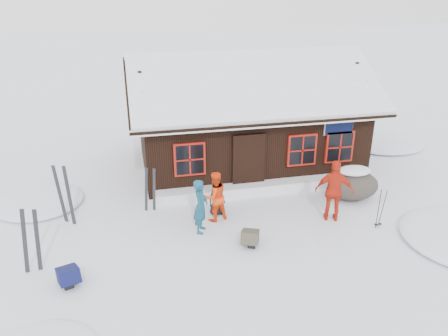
{
  "coord_description": "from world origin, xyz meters",
  "views": [
    {
      "loc": [
        -2.91,
        -10.67,
        6.66
      ],
      "look_at": [
        -0.14,
        1.6,
        1.3
      ],
      "focal_mm": 35.0,
      "sensor_mm": 36.0,
      "label": 1
    }
  ],
  "objects_px": {
    "skier_teal": "(201,206)",
    "ski_poles": "(380,209)",
    "skier_orange_right": "(334,191)",
    "skier_crouched": "(217,198)",
    "ski_pair_left": "(31,242)",
    "skier_orange_left": "(215,196)",
    "backpack_olive": "(250,239)",
    "boulder": "(353,184)",
    "backpack_blue": "(69,278)"
  },
  "relations": [
    {
      "from": "boulder",
      "to": "ski_poles",
      "type": "bearing_deg",
      "value": -93.9
    },
    {
      "from": "backpack_blue",
      "to": "skier_orange_left",
      "type": "bearing_deg",
      "value": 11.17
    },
    {
      "from": "skier_crouched",
      "to": "backpack_olive",
      "type": "xyz_separation_m",
      "value": [
        0.54,
        -1.9,
        -0.39
      ]
    },
    {
      "from": "skier_orange_left",
      "to": "backpack_blue",
      "type": "height_order",
      "value": "skier_orange_left"
    },
    {
      "from": "skier_orange_left",
      "to": "skier_crouched",
      "type": "xyz_separation_m",
      "value": [
        0.12,
        0.33,
        -0.23
      ]
    },
    {
      "from": "ski_pair_left",
      "to": "skier_teal",
      "type": "bearing_deg",
      "value": 15.98
    },
    {
      "from": "skier_teal",
      "to": "skier_orange_left",
      "type": "distance_m",
      "value": 0.78
    },
    {
      "from": "skier_crouched",
      "to": "skier_teal",
      "type": "bearing_deg",
      "value": -144.53
    },
    {
      "from": "skier_orange_right",
      "to": "ski_pair_left",
      "type": "distance_m",
      "value": 8.38
    },
    {
      "from": "skier_orange_right",
      "to": "backpack_olive",
      "type": "distance_m",
      "value": 3.02
    },
    {
      "from": "boulder",
      "to": "backpack_blue",
      "type": "bearing_deg",
      "value": -163.14
    },
    {
      "from": "skier_teal",
      "to": "ski_poles",
      "type": "distance_m",
      "value": 5.23
    },
    {
      "from": "ski_pair_left",
      "to": "backpack_blue",
      "type": "xyz_separation_m",
      "value": [
        0.86,
        -0.74,
        -0.67
      ]
    },
    {
      "from": "skier_orange_left",
      "to": "ski_pair_left",
      "type": "bearing_deg",
      "value": 0.47
    },
    {
      "from": "skier_orange_right",
      "to": "ski_pair_left",
      "type": "height_order",
      "value": "skier_orange_right"
    },
    {
      "from": "skier_teal",
      "to": "ski_pair_left",
      "type": "distance_m",
      "value": 4.46
    },
    {
      "from": "ski_pair_left",
      "to": "skier_orange_left",
      "type": "bearing_deg",
      "value": 21.05
    },
    {
      "from": "skier_orange_left",
      "to": "backpack_olive",
      "type": "xyz_separation_m",
      "value": [
        0.66,
        -1.58,
        -0.62
      ]
    },
    {
      "from": "skier_orange_right",
      "to": "ski_pair_left",
      "type": "xyz_separation_m",
      "value": [
        -8.35,
        -0.76,
        -0.12
      ]
    },
    {
      "from": "ski_pair_left",
      "to": "skier_crouched",
      "type": "bearing_deg",
      "value": 24.01
    },
    {
      "from": "skier_crouched",
      "to": "backpack_blue",
      "type": "xyz_separation_m",
      "value": [
        -4.14,
        -2.59,
        -0.38
      ]
    },
    {
      "from": "skier_crouched",
      "to": "ski_pair_left",
      "type": "relative_size",
      "value": 0.62
    },
    {
      "from": "skier_orange_left",
      "to": "backpack_olive",
      "type": "distance_m",
      "value": 1.82
    },
    {
      "from": "skier_orange_right",
      "to": "backpack_blue",
      "type": "bearing_deg",
      "value": 33.92
    },
    {
      "from": "ski_poles",
      "to": "ski_pair_left",
      "type": "bearing_deg",
      "value": -179.69
    },
    {
      "from": "ski_pair_left",
      "to": "ski_poles",
      "type": "xyz_separation_m",
      "value": [
        9.5,
        0.05,
        -0.27
      ]
    },
    {
      "from": "ski_pair_left",
      "to": "ski_poles",
      "type": "distance_m",
      "value": 9.51
    },
    {
      "from": "skier_orange_right",
      "to": "backpack_olive",
      "type": "height_order",
      "value": "skier_orange_right"
    },
    {
      "from": "boulder",
      "to": "backpack_olive",
      "type": "distance_m",
      "value": 4.55
    },
    {
      "from": "skier_teal",
      "to": "skier_orange_left",
      "type": "xyz_separation_m",
      "value": [
        0.53,
        0.58,
        -0.03
      ]
    },
    {
      "from": "backpack_olive",
      "to": "skier_orange_left",
      "type": "bearing_deg",
      "value": 134.56
    },
    {
      "from": "backpack_olive",
      "to": "boulder",
      "type": "bearing_deg",
      "value": 47.54
    },
    {
      "from": "skier_teal",
      "to": "skier_crouched",
      "type": "xyz_separation_m",
      "value": [
        0.65,
        0.9,
        -0.26
      ]
    },
    {
      "from": "skier_crouched",
      "to": "ski_pair_left",
      "type": "distance_m",
      "value": 5.34
    },
    {
      "from": "skier_orange_right",
      "to": "boulder",
      "type": "distance_m",
      "value": 1.79
    },
    {
      "from": "skier_teal",
      "to": "boulder",
      "type": "bearing_deg",
      "value": -58.8
    },
    {
      "from": "skier_orange_right",
      "to": "skier_teal",
      "type": "bearing_deg",
      "value": 19.84
    },
    {
      "from": "skier_orange_right",
      "to": "backpack_olive",
      "type": "relative_size",
      "value": 3.12
    },
    {
      "from": "skier_orange_left",
      "to": "skier_crouched",
      "type": "relative_size",
      "value": 1.42
    },
    {
      "from": "ski_poles",
      "to": "backpack_blue",
      "type": "height_order",
      "value": "ski_poles"
    },
    {
      "from": "skier_orange_left",
      "to": "skier_crouched",
      "type": "bearing_deg",
      "value": -126.89
    },
    {
      "from": "backpack_blue",
      "to": "backpack_olive",
      "type": "bearing_deg",
      "value": -9.82
    },
    {
      "from": "skier_orange_left",
      "to": "ski_pair_left",
      "type": "distance_m",
      "value": 5.12
    },
    {
      "from": "skier_orange_left",
      "to": "ski_poles",
      "type": "relative_size",
      "value": 1.27
    },
    {
      "from": "skier_orange_right",
      "to": "skier_crouched",
      "type": "distance_m",
      "value": 3.55
    },
    {
      "from": "backpack_olive",
      "to": "skier_crouched",
      "type": "bearing_deg",
      "value": 127.74
    },
    {
      "from": "skier_crouched",
      "to": "boulder",
      "type": "bearing_deg",
      "value": -18.09
    },
    {
      "from": "skier_orange_right",
      "to": "skier_crouched",
      "type": "relative_size",
      "value": 1.74
    },
    {
      "from": "skier_teal",
      "to": "boulder",
      "type": "distance_m",
      "value": 5.37
    },
    {
      "from": "skier_teal",
      "to": "skier_orange_left",
      "type": "height_order",
      "value": "skier_teal"
    }
  ]
}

